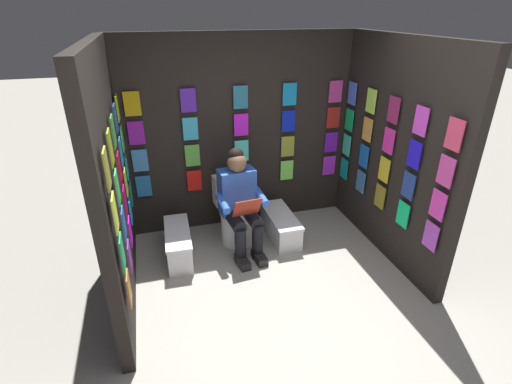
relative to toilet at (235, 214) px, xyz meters
name	(u,v)px	position (x,y,z in m)	size (l,w,h in m)	color
ground_plane	(300,334)	(-0.19, 1.65, -0.33)	(30.00, 30.00, 0.00)	#9E998E
display_wall_back	(240,134)	(-0.19, -0.46, 0.83)	(2.82, 0.14, 2.32)	black
display_wall_left	(394,153)	(-1.60, 0.62, 0.83)	(0.14, 2.06, 2.32)	black
display_wall_right	(112,183)	(1.22, 0.62, 0.83)	(0.14, 2.06, 2.32)	black
toilet	(235,214)	(0.00, 0.00, 0.00)	(0.43, 0.57, 0.77)	white
person_reading	(240,202)	(-0.02, 0.23, 0.27)	(0.55, 0.71, 1.19)	blue
comic_longbox_near	(280,225)	(-0.54, 0.12, -0.17)	(0.30, 0.78, 0.31)	silver
comic_longbox_far	(178,244)	(0.70, 0.21, -0.15)	(0.30, 0.77, 0.34)	silver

